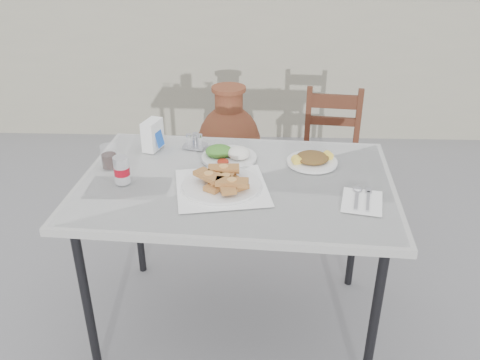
{
  "coord_description": "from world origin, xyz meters",
  "views": [
    {
      "loc": [
        0.11,
        -1.96,
        1.84
      ],
      "look_at": [
        0.03,
        0.02,
        0.79
      ],
      "focal_mm": 38.0,
      "sensor_mm": 36.0,
      "label": 1
    }
  ],
  "objects_px": {
    "salad_rice_plate": "(228,154)",
    "soda_can": "(122,170)",
    "cafe_table": "(236,191)",
    "condiment_caddy": "(195,142)",
    "napkin_holder": "(153,135)",
    "chair": "(330,155)",
    "salad_chopped_plate": "(312,159)",
    "cola_glass": "(109,158)",
    "pide_plate": "(222,180)",
    "terracotta_urn": "(229,145)"
  },
  "relations": [
    {
      "from": "napkin_holder",
      "to": "chair",
      "type": "relative_size",
      "value": 0.17
    },
    {
      "from": "condiment_caddy",
      "to": "terracotta_urn",
      "type": "distance_m",
      "value": 1.16
    },
    {
      "from": "salad_chopped_plate",
      "to": "napkin_holder",
      "type": "xyz_separation_m",
      "value": [
        -0.75,
        0.13,
        0.05
      ]
    },
    {
      "from": "salad_rice_plate",
      "to": "salad_chopped_plate",
      "type": "relative_size",
      "value": 1.11
    },
    {
      "from": "pide_plate",
      "to": "chair",
      "type": "distance_m",
      "value": 1.38
    },
    {
      "from": "cafe_table",
      "to": "soda_can",
      "type": "height_order",
      "value": "soda_can"
    },
    {
      "from": "salad_rice_plate",
      "to": "condiment_caddy",
      "type": "height_order",
      "value": "condiment_caddy"
    },
    {
      "from": "pide_plate",
      "to": "condiment_caddy",
      "type": "relative_size",
      "value": 3.54
    },
    {
      "from": "cola_glass",
      "to": "salad_chopped_plate",
      "type": "bearing_deg",
      "value": 4.6
    },
    {
      "from": "napkin_holder",
      "to": "terracotta_urn",
      "type": "height_order",
      "value": "napkin_holder"
    },
    {
      "from": "pide_plate",
      "to": "napkin_holder",
      "type": "bearing_deg",
      "value": 133.16
    },
    {
      "from": "napkin_holder",
      "to": "condiment_caddy",
      "type": "xyz_separation_m",
      "value": [
        0.2,
        0.03,
        -0.05
      ]
    },
    {
      "from": "soda_can",
      "to": "chair",
      "type": "distance_m",
      "value": 1.6
    },
    {
      "from": "cafe_table",
      "to": "soda_can",
      "type": "relative_size",
      "value": 11.82
    },
    {
      "from": "soda_can",
      "to": "napkin_holder",
      "type": "xyz_separation_m",
      "value": [
        0.06,
        0.35,
        0.01
      ]
    },
    {
      "from": "salad_rice_plate",
      "to": "condiment_caddy",
      "type": "bearing_deg",
      "value": 143.58
    },
    {
      "from": "napkin_holder",
      "to": "condiment_caddy",
      "type": "bearing_deg",
      "value": 24.21
    },
    {
      "from": "cafe_table",
      "to": "soda_can",
      "type": "bearing_deg",
      "value": -174.03
    },
    {
      "from": "salad_chopped_plate",
      "to": "condiment_caddy",
      "type": "relative_size",
      "value": 1.89
    },
    {
      "from": "cola_glass",
      "to": "condiment_caddy",
      "type": "height_order",
      "value": "cola_glass"
    },
    {
      "from": "cola_glass",
      "to": "napkin_holder",
      "type": "distance_m",
      "value": 0.26
    },
    {
      "from": "cafe_table",
      "to": "salad_rice_plate",
      "type": "xyz_separation_m",
      "value": [
        -0.05,
        0.2,
        0.08
      ]
    },
    {
      "from": "pide_plate",
      "to": "soda_can",
      "type": "height_order",
      "value": "soda_can"
    },
    {
      "from": "salad_rice_plate",
      "to": "terracotta_urn",
      "type": "xyz_separation_m",
      "value": [
        -0.07,
        1.18,
        -0.47
      ]
    },
    {
      "from": "soda_can",
      "to": "chair",
      "type": "relative_size",
      "value": 0.14
    },
    {
      "from": "pide_plate",
      "to": "chair",
      "type": "relative_size",
      "value": 0.51
    },
    {
      "from": "pide_plate",
      "to": "salad_chopped_plate",
      "type": "xyz_separation_m",
      "value": [
        0.4,
        0.25,
        -0.01
      ]
    },
    {
      "from": "soda_can",
      "to": "pide_plate",
      "type": "bearing_deg",
      "value": -4.17
    },
    {
      "from": "cafe_table",
      "to": "condiment_caddy",
      "type": "height_order",
      "value": "condiment_caddy"
    },
    {
      "from": "salad_rice_plate",
      "to": "cola_glass",
      "type": "bearing_deg",
      "value": -168.86
    },
    {
      "from": "pide_plate",
      "to": "salad_rice_plate",
      "type": "relative_size",
      "value": 1.68
    },
    {
      "from": "cola_glass",
      "to": "condiment_caddy",
      "type": "relative_size",
      "value": 0.84
    },
    {
      "from": "salad_rice_plate",
      "to": "napkin_holder",
      "type": "distance_m",
      "value": 0.39
    },
    {
      "from": "chair",
      "to": "salad_chopped_plate",
      "type": "bearing_deg",
      "value": -97.24
    },
    {
      "from": "condiment_caddy",
      "to": "napkin_holder",
      "type": "bearing_deg",
      "value": -172.65
    },
    {
      "from": "pide_plate",
      "to": "condiment_caddy",
      "type": "distance_m",
      "value": 0.44
    },
    {
      "from": "cola_glass",
      "to": "chair",
      "type": "height_order",
      "value": "cola_glass"
    },
    {
      "from": "salad_chopped_plate",
      "to": "napkin_holder",
      "type": "relative_size",
      "value": 1.6
    },
    {
      "from": "cola_glass",
      "to": "chair",
      "type": "bearing_deg",
      "value": 40.83
    },
    {
      "from": "terracotta_urn",
      "to": "cafe_table",
      "type": "bearing_deg",
      "value": -85.28
    },
    {
      "from": "pide_plate",
      "to": "terracotta_urn",
      "type": "height_order",
      "value": "pide_plate"
    },
    {
      "from": "salad_chopped_plate",
      "to": "terracotta_urn",
      "type": "relative_size",
      "value": 0.29
    },
    {
      "from": "pide_plate",
      "to": "salad_rice_plate",
      "type": "xyz_separation_m",
      "value": [
        0.01,
        0.28,
        -0.01
      ]
    },
    {
      "from": "salad_rice_plate",
      "to": "soda_can",
      "type": "bearing_deg",
      "value": -149.96
    },
    {
      "from": "cafe_table",
      "to": "condiment_caddy",
      "type": "relative_size",
      "value": 11.44
    },
    {
      "from": "pide_plate",
      "to": "salad_chopped_plate",
      "type": "height_order",
      "value": "pide_plate"
    },
    {
      "from": "salad_chopped_plate",
      "to": "chair",
      "type": "bearing_deg",
      "value": 76.21
    },
    {
      "from": "pide_plate",
      "to": "napkin_holder",
      "type": "distance_m",
      "value": 0.52
    },
    {
      "from": "cafe_table",
      "to": "napkin_holder",
      "type": "xyz_separation_m",
      "value": [
        -0.41,
        0.3,
        0.13
      ]
    },
    {
      "from": "salad_rice_plate",
      "to": "soda_can",
      "type": "relative_size",
      "value": 2.17
    }
  ]
}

